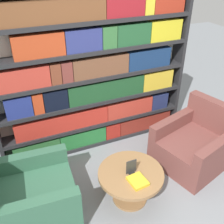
# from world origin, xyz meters

# --- Properties ---
(ground_plane) EXTENTS (14.00, 14.00, 0.00)m
(ground_plane) POSITION_xyz_m (0.00, 0.00, 0.00)
(ground_plane) COLOR gray
(bookshelf) EXTENTS (2.71, 0.30, 2.16)m
(bookshelf) POSITION_xyz_m (0.02, 1.50, 1.07)
(bookshelf) COLOR silver
(bookshelf) RESTS_ON ground_plane
(armchair_left) EXTENTS (0.98, 0.87, 0.81)m
(armchair_left) POSITION_xyz_m (-1.14, 0.52, 0.27)
(armchair_left) COLOR #336047
(armchair_left) RESTS_ON ground_plane
(armchair_right) EXTENTS (1.11, 1.03, 0.81)m
(armchair_right) POSITION_xyz_m (1.08, 0.53, 0.27)
(armchair_right) COLOR brown
(armchair_right) RESTS_ON ground_plane
(coffee_table) EXTENTS (0.74, 0.74, 0.41)m
(coffee_table) POSITION_xyz_m (-0.03, 0.29, 0.30)
(coffee_table) COLOR olive
(coffee_table) RESTS_ON ground_plane
(table_sign) EXTENTS (0.12, 0.06, 0.17)m
(table_sign) POSITION_xyz_m (-0.03, 0.29, 0.49)
(table_sign) COLOR black
(table_sign) RESTS_ON coffee_table
(stray_book) EXTENTS (0.19, 0.22, 0.03)m
(stray_book) POSITION_xyz_m (-0.03, 0.14, 0.43)
(stray_book) COLOR gold
(stray_book) RESTS_ON coffee_table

